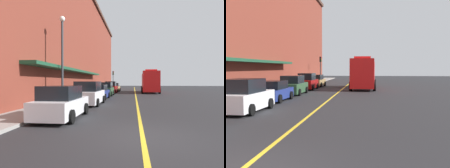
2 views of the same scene
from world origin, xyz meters
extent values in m
plane|color=#232326|center=(0.00, 25.00, 0.00)|extent=(112.00, 112.00, 0.00)
cube|color=gray|center=(-6.20, 25.00, 0.07)|extent=(2.40, 70.00, 0.15)
cube|color=gold|center=(0.00, 25.00, 0.00)|extent=(0.16, 70.00, 0.01)
cube|color=#19472D|center=(-6.85, 16.00, 3.10)|extent=(1.20, 22.40, 0.24)
cube|color=silver|center=(-3.91, 8.96, 0.65)|extent=(1.93, 4.39, 0.94)
cube|color=black|center=(-3.91, 8.74, 1.50)|extent=(1.72, 2.42, 0.77)
cylinder|color=black|center=(-4.85, 10.33, 0.32)|extent=(0.23, 0.64, 0.64)
cylinder|color=black|center=(-2.94, 10.30, 0.32)|extent=(0.23, 0.64, 0.64)
cylinder|color=black|center=(-2.97, 7.59, 0.32)|extent=(0.23, 0.64, 0.64)
cube|color=navy|center=(-4.04, 14.10, 0.55)|extent=(1.93, 4.32, 0.75)
cube|color=black|center=(-4.05, 13.88, 1.24)|extent=(1.70, 2.39, 0.62)
cylinder|color=black|center=(-4.94, 15.44, 0.32)|extent=(0.23, 0.64, 0.64)
cylinder|color=black|center=(-3.09, 15.40, 0.32)|extent=(0.23, 0.64, 0.64)
cylinder|color=black|center=(-5.00, 12.79, 0.32)|extent=(0.23, 0.64, 0.64)
cylinder|color=black|center=(-3.15, 12.75, 0.32)|extent=(0.23, 0.64, 0.64)
cube|color=#2D5133|center=(-4.01, 19.49, 0.62)|extent=(1.84, 4.57, 0.89)
cube|color=black|center=(-4.01, 19.26, 1.42)|extent=(1.65, 2.51, 0.73)
cylinder|color=black|center=(-4.94, 20.90, 0.32)|extent=(0.22, 0.64, 0.64)
cylinder|color=black|center=(-3.08, 20.91, 0.32)|extent=(0.22, 0.64, 0.64)
cylinder|color=black|center=(-4.93, 18.07, 0.32)|extent=(0.22, 0.64, 0.64)
cylinder|color=black|center=(-3.08, 18.08, 0.32)|extent=(0.22, 0.64, 0.64)
cube|color=maroon|center=(-3.95, 25.32, 0.65)|extent=(1.79, 4.27, 0.95)
cube|color=black|center=(-3.95, 25.11, 1.51)|extent=(1.59, 2.36, 0.78)
cylinder|color=black|center=(-4.82, 26.65, 0.32)|extent=(0.23, 0.64, 0.64)
cylinder|color=black|center=(-3.05, 26.63, 0.32)|extent=(0.23, 0.64, 0.64)
cylinder|color=black|center=(-4.85, 24.01, 0.32)|extent=(0.23, 0.64, 0.64)
cylinder|color=black|center=(-3.08, 23.99, 0.32)|extent=(0.23, 0.64, 0.64)
cube|color=#A5844C|center=(-3.92, 30.34, 0.57)|extent=(2.03, 4.22, 0.79)
cube|color=black|center=(-3.93, 30.13, 1.29)|extent=(1.78, 2.34, 0.65)
cylinder|color=black|center=(-4.84, 31.66, 0.32)|extent=(0.24, 0.65, 0.64)
cylinder|color=black|center=(-2.92, 31.59, 0.32)|extent=(0.24, 0.65, 0.64)
cylinder|color=black|center=(-4.92, 29.08, 0.32)|extent=(0.24, 0.65, 0.64)
cylinder|color=black|center=(-3.01, 29.02, 0.32)|extent=(0.24, 0.65, 0.64)
cube|color=red|center=(2.41, 23.99, 1.90)|extent=(2.62, 2.70, 3.20)
cube|color=red|center=(2.54, 28.88, 1.77)|extent=(2.72, 6.46, 2.95)
cube|color=red|center=(2.41, 23.99, 3.62)|extent=(1.80, 0.65, 0.24)
cylinder|color=black|center=(3.70, 24.05, 0.50)|extent=(0.33, 1.01, 1.00)
cylinder|color=black|center=(1.12, 24.11, 0.50)|extent=(0.33, 1.01, 1.00)
cylinder|color=black|center=(3.81, 28.05, 0.50)|extent=(0.33, 1.01, 1.00)
cylinder|color=black|center=(1.23, 28.11, 0.50)|extent=(0.33, 1.01, 1.00)
cylinder|color=black|center=(3.87, 30.63, 0.50)|extent=(0.33, 1.01, 1.00)
cylinder|color=black|center=(1.29, 30.70, 0.50)|extent=(0.33, 1.01, 1.00)
cylinder|color=#4C4C51|center=(-5.35, 12.92, 0.68)|extent=(0.07, 0.07, 1.05)
cube|color=black|center=(-5.35, 12.92, 1.34)|extent=(0.14, 0.18, 0.28)
cylinder|color=#4C4C51|center=(-5.35, 20.90, 0.68)|extent=(0.07, 0.07, 1.05)
cube|color=black|center=(-5.35, 20.90, 1.34)|extent=(0.14, 0.18, 0.28)
cylinder|color=#232326|center=(-5.30, 41.76, 1.85)|extent=(0.14, 0.14, 3.40)
cube|color=black|center=(-5.30, 41.76, 4.00)|extent=(0.28, 0.36, 0.90)
sphere|color=red|center=(-5.14, 41.76, 4.30)|extent=(0.16, 0.16, 0.16)
sphere|color=gold|center=(-5.14, 41.76, 4.00)|extent=(0.16, 0.16, 0.16)
sphere|color=green|center=(-5.14, 41.76, 3.70)|extent=(0.16, 0.16, 0.16)
camera|label=1|loc=(-0.32, -6.76, 1.89)|focal=31.60mm
camera|label=2|loc=(3.09, -6.15, 2.50)|focal=44.58mm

